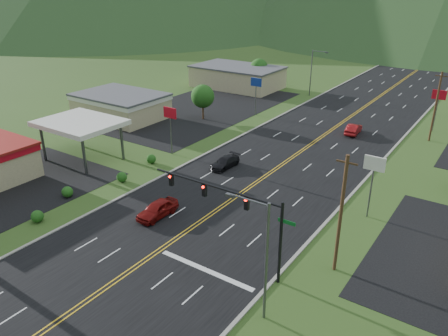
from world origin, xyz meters
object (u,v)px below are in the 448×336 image
Objects in this scene: streetlight_west at (313,70)px; car_red_near at (157,209)px; traffic_signal at (235,208)px; car_dark_mid at (225,163)px; gas_canopy at (80,124)px; streetlight_east at (262,253)px; car_red_far at (353,129)px.

streetlight_west is 1.92× the size of car_red_near.
traffic_signal is 20.66m from car_dark_mid.
streetlight_west is at bearing 107.97° from traffic_signal.
car_dark_mid is at bearing -81.16° from streetlight_west.
streetlight_west is 49.10m from gas_canopy.
traffic_signal reaches higher than car_red_near.
streetlight_east is 17.10m from car_red_near.
streetlight_west is at bearing 100.07° from car_red_near.
streetlight_east reaches higher than car_dark_mid.
streetlight_east is 42.64m from car_red_far.
car_red_far is (8.85, 21.52, 0.10)m from car_dark_mid.
streetlight_east is 0.90× the size of gas_canopy.
car_red_far is (25.37, 29.69, -4.12)m from gas_canopy.
gas_canopy is at bearing 164.40° from car_red_near.
traffic_signal is at bearing -10.31° from car_red_near.
gas_canopy is at bearing -150.11° from car_dark_mid.
streetlight_east and streetlight_west have the same top height.
car_dark_mid is (6.20, -39.83, -4.52)m from streetlight_west.
car_red_far reaches higher than car_dark_mid.
car_dark_mid is at bearing 126.49° from traffic_signal.
streetlight_west is 40.56m from car_dark_mid.
traffic_signal is 38.10m from car_red_far.
car_red_near reaches higher than car_dark_mid.
streetlight_west is 1.99× the size of car_dark_mid.
car_red_near is 13.93m from car_dark_mid.
gas_canopy is at bearing 164.30° from traffic_signal.
car_red_near is at bearing 167.66° from traffic_signal.
traffic_signal is 58.88m from streetlight_west.
gas_canopy is at bearing 160.12° from streetlight_east.
streetlight_east is 64.21m from streetlight_west.
car_dark_mid is at bearing 26.32° from gas_canopy.
streetlight_west is at bearing -55.38° from car_red_far.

